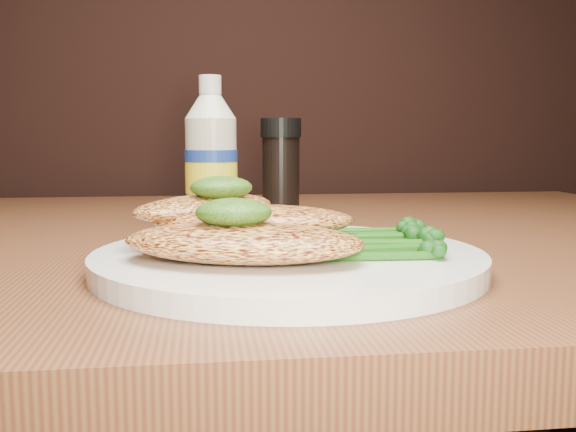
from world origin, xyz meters
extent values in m
cylinder|color=white|center=(0.03, 0.84, 0.76)|extent=(0.28, 0.28, 0.01)
ellipsoid|color=#EFA94C|center=(0.00, 0.80, 0.78)|extent=(0.18, 0.13, 0.03)
ellipsoid|color=#EFA94C|center=(0.01, 0.85, 0.79)|extent=(0.16, 0.09, 0.02)
ellipsoid|color=#EFA94C|center=(-0.02, 0.88, 0.79)|extent=(0.14, 0.14, 0.02)
ellipsoid|color=black|center=(-0.01, 0.80, 0.80)|extent=(0.06, 0.06, 0.02)
ellipsoid|color=black|center=(-0.01, 0.88, 0.81)|extent=(0.06, 0.06, 0.02)
camera|label=1|loc=(-0.03, 0.38, 0.85)|focal=40.19mm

